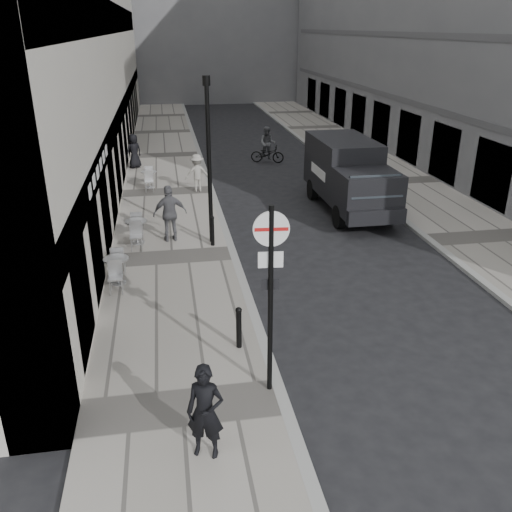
{
  "coord_description": "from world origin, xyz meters",
  "views": [
    {
      "loc": [
        -2.03,
        -6.07,
        7.04
      ],
      "look_at": [
        0.2,
        6.98,
        1.4
      ],
      "focal_mm": 38.0,
      "sensor_mm": 36.0,
      "label": 1
    }
  ],
  "objects": [
    {
      "name": "bollard_near",
      "position": [
        -0.6,
        4.66,
        0.6
      ],
      "size": [
        0.13,
        0.13,
        0.97
      ],
      "primitive_type": "cylinder",
      "color": "black",
      "rests_on": "sidewalk"
    },
    {
      "name": "cafe_table_far",
      "position": [
        -2.8,
        18.75,
        0.58
      ],
      "size": [
        0.7,
        1.59,
        0.91
      ],
      "color": "silver",
      "rests_on": "sidewalk"
    },
    {
      "name": "sign_post",
      "position": [
        -0.2,
        3.0,
        2.66
      ],
      "size": [
        0.68,
        0.12,
        3.97
      ],
      "rotation": [
        0.0,
        0.0,
        -0.09
      ],
      "color": "black",
      "rests_on": "sidewalk"
    },
    {
      "name": "sidewalk",
      "position": [
        -2.0,
        18.0,
        0.06
      ],
      "size": [
        4.0,
        60.0,
        0.12
      ],
      "primitive_type": "cube",
      "color": "#9B958C",
      "rests_on": "ground"
    },
    {
      "name": "far_sidewalk",
      "position": [
        9.0,
        18.0,
        0.06
      ],
      "size": [
        4.0,
        60.0,
        0.12
      ],
      "primitive_type": "cube",
      "color": "#9B958C",
      "rests_on": "ground"
    },
    {
      "name": "cafe_table_mid",
      "position": [
        -3.6,
        8.62,
        0.59
      ],
      "size": [
        0.72,
        1.63,
        0.93
      ],
      "color": "#B9B9BB",
      "rests_on": "sidewalk"
    },
    {
      "name": "panel_van",
      "position": [
        5.25,
        14.45,
        1.58
      ],
      "size": [
        2.27,
        5.99,
        2.81
      ],
      "rotation": [
        0.0,
        0.0,
        0.01
      ],
      "color": "black",
      "rests_on": "ground"
    },
    {
      "name": "walking_man",
      "position": [
        -1.63,
        1.37,
        1.01
      ],
      "size": [
        0.75,
        0.61,
        1.79
      ],
      "primitive_type": "imported",
      "rotation": [
        0.0,
        0.0,
        -0.32
      ],
      "color": "black",
      "rests_on": "sidewalk"
    },
    {
      "name": "bollard_far",
      "position": [
        -0.6,
        11.13,
        0.61
      ],
      "size": [
        0.13,
        0.13,
        0.99
      ],
      "primitive_type": "cylinder",
      "color": "black",
      "rests_on": "sidewalk"
    },
    {
      "name": "pedestrian_b",
      "position": [
        -0.64,
        17.83,
        0.96
      ],
      "size": [
        1.13,
        0.7,
        1.68
      ],
      "primitive_type": "imported",
      "rotation": [
        0.0,
        0.0,
        3.21
      ],
      "color": "#9F9C93",
      "rests_on": "sidewalk"
    },
    {
      "name": "cyclist",
      "position": [
        3.6,
        23.25,
        0.77
      ],
      "size": [
        1.94,
        1.19,
        1.98
      ],
      "rotation": [
        0.0,
        0.0,
        -0.32
      ],
      "color": "black",
      "rests_on": "ground"
    },
    {
      "name": "pedestrian_a",
      "position": [
        -1.98,
        11.83,
        1.11
      ],
      "size": [
        1.21,
        0.64,
        1.98
      ],
      "primitive_type": "imported",
      "rotation": [
        0.0,
        0.0,
        3.28
      ],
      "color": "#5B5B60",
      "rests_on": "sidewalk"
    },
    {
      "name": "lamppost",
      "position": [
        -0.6,
        11.49,
        3.19
      ],
      "size": [
        0.25,
        0.25,
        5.51
      ],
      "color": "black",
      "rests_on": "sidewalk"
    },
    {
      "name": "pedestrian_c",
      "position": [
        -3.6,
        22.8,
        1.0
      ],
      "size": [
        1.03,
        0.95,
        1.76
      ],
      "primitive_type": "imported",
      "rotation": [
        0.0,
        0.0,
        3.75
      ],
      "color": "black",
      "rests_on": "sidewalk"
    },
    {
      "name": "cafe_table_near",
      "position": [
        -3.14,
        11.77,
        0.6
      ],
      "size": [
        0.74,
        1.68,
        0.95
      ],
      "color": "#AAAAAC",
      "rests_on": "sidewalk"
    },
    {
      "name": "ground",
      "position": [
        0.0,
        0.0,
        0.0
      ],
      "size": [
        120.0,
        120.0,
        0.0
      ],
      "primitive_type": "plane",
      "color": "black",
      "rests_on": "ground"
    }
  ]
}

